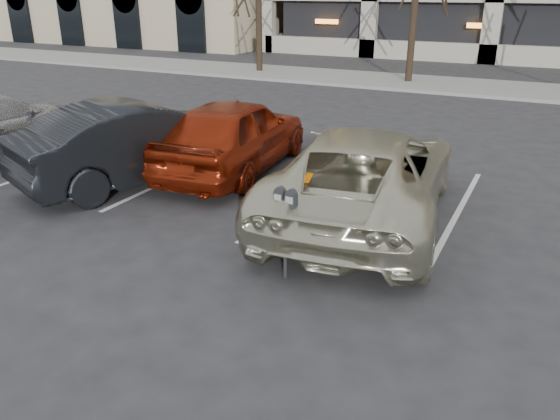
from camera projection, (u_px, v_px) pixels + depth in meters
name	position (u px, v px, depth m)	size (l,w,h in m)	color
ground	(329.00, 254.00, 8.04)	(140.00, 140.00, 0.00)	#28282B
sidewalk	(484.00, 88.00, 21.24)	(80.00, 4.00, 0.12)	gray
stall_lines	(307.00, 191.00, 10.53)	(16.90, 5.20, 0.00)	silver
parking_meter	(285.00, 211.00, 7.06)	(0.33, 0.15, 1.25)	black
suv_silver	(365.00, 174.00, 9.07)	(3.35, 5.92, 1.57)	beige
car_red	(234.00, 134.00, 11.48)	(1.87, 4.66, 1.59)	maroon
car_dark	(141.00, 141.00, 10.88)	(1.71, 4.91, 1.62)	black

